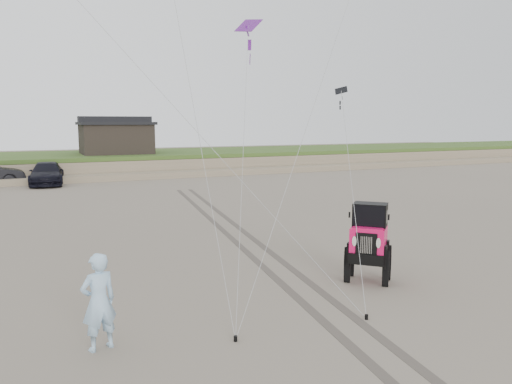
# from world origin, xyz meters

# --- Properties ---
(ground) EXTENTS (160.00, 160.00, 0.00)m
(ground) POSITION_xyz_m (0.00, 0.00, 0.00)
(ground) COLOR #6B6054
(ground) RESTS_ON ground
(dune_ridge) EXTENTS (160.00, 14.25, 1.73)m
(dune_ridge) POSITION_xyz_m (0.00, 37.50, 0.82)
(dune_ridge) COLOR #7A6B54
(dune_ridge) RESTS_ON ground
(cabin) EXTENTS (6.40, 5.40, 3.35)m
(cabin) POSITION_xyz_m (2.00, 37.00, 3.24)
(cabin) COLOR black
(cabin) RESTS_ON dune_ridge
(truck_c) EXTENTS (2.77, 5.77, 1.62)m
(truck_c) POSITION_xyz_m (-4.20, 29.93, 0.81)
(truck_c) COLOR black
(truck_c) RESTS_ON ground
(jeep) EXTENTS (4.91, 4.92, 1.81)m
(jeep) POSITION_xyz_m (3.16, 1.62, 0.90)
(jeep) COLOR #E41057
(jeep) RESTS_ON ground
(man) EXTENTS (0.83, 0.66, 2.00)m
(man) POSITION_xyz_m (-4.42, 0.36, 1.00)
(man) COLOR #8EB2DB
(man) RESTS_ON ground
(kite_flock) EXTENTS (10.46, 7.35, 4.85)m
(kite_flock) POSITION_xyz_m (2.99, 9.14, 9.03)
(kite_flock) COLOR #E11C4A
(kite_flock) RESTS_ON ground
(stake_main) EXTENTS (0.08, 0.08, 0.12)m
(stake_main) POSITION_xyz_m (-1.81, -0.45, 0.06)
(stake_main) COLOR black
(stake_main) RESTS_ON ground
(stake_aux) EXTENTS (0.08, 0.08, 0.12)m
(stake_aux) POSITION_xyz_m (1.41, -0.65, 0.06)
(stake_aux) COLOR black
(stake_aux) RESTS_ON ground
(tire_tracks) EXTENTS (5.22, 29.74, 0.01)m
(tire_tracks) POSITION_xyz_m (2.00, 8.00, 0.00)
(tire_tracks) COLOR #4C443D
(tire_tracks) RESTS_ON ground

